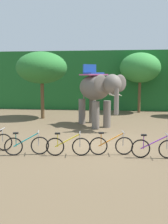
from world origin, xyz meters
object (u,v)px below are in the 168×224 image
(tree_left, at_px, (42,68))
(bike_orange, at_px, (111,145))
(bike_teal, at_px, (27,145))
(bike_yellow, at_px, (68,146))
(bike_purple, at_px, (154,148))
(tree_right, at_px, (140,68))
(elephant, at_px, (97,90))

(tree_left, distance_m, bike_orange, 10.31)
(bike_teal, bearing_deg, bike_yellow, 3.37)
(bike_orange, relative_size, bike_purple, 0.99)
(tree_right, xyz_separation_m, elephant, (-3.08, -6.55, -1.53))
(tree_right, relative_size, bike_teal, 2.99)
(tree_left, distance_m, bike_purple, 11.35)
(tree_right, distance_m, elephant, 7.40)
(tree_left, xyz_separation_m, bike_purple, (6.72, -8.55, -3.24))
(tree_right, bearing_deg, bike_yellow, -106.28)
(bike_purple, bearing_deg, elephant, 113.36)
(elephant, distance_m, bike_orange, 6.17)
(bike_yellow, bearing_deg, tree_left, 111.95)
(bike_teal, relative_size, bike_purple, 0.97)
(bike_teal, bearing_deg, elephant, 70.29)
(elephant, height_order, bike_teal, elephant)
(elephant, bearing_deg, bike_teal, -109.71)
(tree_left, bearing_deg, bike_purple, -51.84)
(elephant, height_order, bike_purple, elephant)
(tree_right, bearing_deg, bike_purple, -92.15)
(elephant, relative_size, bike_teal, 2.40)
(bike_teal, height_order, bike_purple, same)
(tree_right, distance_m, bike_purple, 13.03)
(bike_yellow, bearing_deg, bike_orange, 11.05)
(tree_left, distance_m, bike_yellow, 9.88)
(bike_yellow, bearing_deg, bike_purple, 1.80)
(bike_yellow, height_order, bike_orange, same)
(tree_right, bearing_deg, bike_orange, -99.48)
(tree_right, bearing_deg, tree_left, -150.72)
(bike_orange, bearing_deg, elephant, 99.88)
(tree_left, bearing_deg, elephant, -31.48)
(bike_yellow, bearing_deg, elephant, 84.16)
(bike_orange, bearing_deg, bike_yellow, -168.95)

